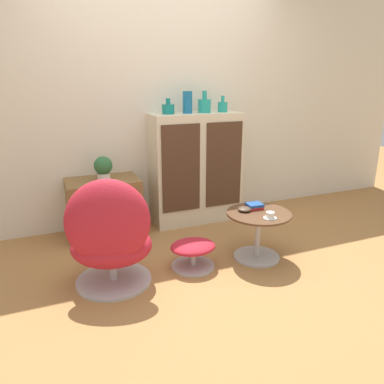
# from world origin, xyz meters

# --- Properties ---
(ground_plane) EXTENTS (12.00, 12.00, 0.00)m
(ground_plane) POSITION_xyz_m (0.00, 0.00, 0.00)
(ground_plane) COLOR #A87542
(wall_back) EXTENTS (6.40, 0.06, 2.60)m
(wall_back) POSITION_xyz_m (0.00, 1.40, 1.30)
(wall_back) COLOR silver
(wall_back) RESTS_ON ground_plane
(sideboard) EXTENTS (0.96, 0.39, 1.17)m
(sideboard) POSITION_xyz_m (0.31, 1.17, 0.58)
(sideboard) COLOR beige
(sideboard) RESTS_ON ground_plane
(tv_console) EXTENTS (0.69, 0.46, 0.57)m
(tv_console) POSITION_xyz_m (-0.69, 1.14, 0.28)
(tv_console) COLOR brown
(tv_console) RESTS_ON ground_plane
(egg_chair) EXTENTS (0.75, 0.72, 0.87)m
(egg_chair) POSITION_xyz_m (-0.82, 0.14, 0.41)
(egg_chair) COLOR #B7B7BC
(egg_chair) RESTS_ON ground_plane
(ottoman) EXTENTS (0.38, 0.36, 0.23)m
(ottoman) POSITION_xyz_m (-0.14, 0.17, 0.15)
(ottoman) COLOR #B7B7BC
(ottoman) RESTS_ON ground_plane
(coffee_table) EXTENTS (0.55, 0.55, 0.42)m
(coffee_table) POSITION_xyz_m (0.44, 0.11, 0.26)
(coffee_table) COLOR #B7B7BC
(coffee_table) RESTS_ON ground_plane
(vase_leftmost) EXTENTS (0.13, 0.13, 0.15)m
(vase_leftmost) POSITION_xyz_m (0.01, 1.18, 1.22)
(vase_leftmost) COLOR #147A75
(vase_leftmost) RESTS_ON sideboard
(vase_inner_left) EXTENTS (0.10, 0.10, 0.22)m
(vase_inner_left) POSITION_xyz_m (0.22, 1.18, 1.28)
(vase_inner_left) COLOR #196699
(vase_inner_left) RESTS_ON sideboard
(vase_inner_right) EXTENTS (0.13, 0.13, 0.22)m
(vase_inner_right) POSITION_xyz_m (0.40, 1.18, 1.24)
(vase_inner_right) COLOR teal
(vase_inner_right) RESTS_ON sideboard
(vase_rightmost) EXTENTS (0.10, 0.10, 0.17)m
(vase_rightmost) POSITION_xyz_m (0.62, 1.18, 1.22)
(vase_rightmost) COLOR teal
(vase_rightmost) RESTS_ON sideboard
(potted_plant) EXTENTS (0.18, 0.18, 0.23)m
(potted_plant) POSITION_xyz_m (-0.67, 1.14, 0.69)
(potted_plant) COLOR silver
(potted_plant) RESTS_ON tv_console
(teacup) EXTENTS (0.11, 0.11, 0.05)m
(teacup) POSITION_xyz_m (0.45, -0.04, 0.44)
(teacup) COLOR white
(teacup) RESTS_ON coffee_table
(book_stack) EXTENTS (0.15, 0.13, 0.05)m
(book_stack) POSITION_xyz_m (0.46, 0.22, 0.44)
(book_stack) COLOR red
(book_stack) RESTS_ON coffee_table
(bowl) EXTENTS (0.12, 0.12, 0.04)m
(bowl) POSITION_xyz_m (0.35, 0.19, 0.44)
(bowl) COLOR #4C3828
(bowl) RESTS_ON coffee_table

